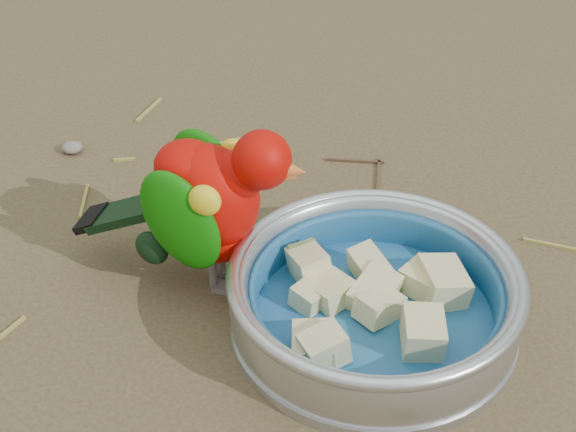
{
  "coord_description": "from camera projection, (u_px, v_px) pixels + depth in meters",
  "views": [
    {
      "loc": [
        -0.1,
        -0.53,
        0.52
      ],
      "look_at": [
        -0.03,
        0.06,
        0.08
      ],
      "focal_mm": 55.0,
      "sensor_mm": 36.0,
      "label": 1
    }
  ],
  "objects": [
    {
      "name": "ground",
      "position": [
        328.0,
        335.0,
        0.74
      ],
      "size": [
        60.0,
        60.0,
        0.0
      ],
      "primitive_type": "plane",
      "color": "brown"
    },
    {
      "name": "food_bowl",
      "position": [
        373.0,
        321.0,
        0.74
      ],
      "size": [
        0.24,
        0.24,
        0.02
      ],
      "primitive_type": "cylinder",
      "color": "#B2B2BA",
      "rests_on": "ground"
    },
    {
      "name": "bowl_wall",
      "position": [
        375.0,
        294.0,
        0.72
      ],
      "size": [
        0.24,
        0.24,
        0.04
      ],
      "primitive_type": null,
      "color": "#B2B2BA",
      "rests_on": "food_bowl"
    },
    {
      "name": "fruit_wedges",
      "position": [
        375.0,
        301.0,
        0.73
      ],
      "size": [
        0.14,
        0.14,
        0.03
      ],
      "primitive_type": null,
      "color": "beige",
      "rests_on": "food_bowl"
    },
    {
      "name": "lory_parrot",
      "position": [
        210.0,
        210.0,
        0.75
      ],
      "size": [
        0.21,
        0.16,
        0.15
      ],
      "primitive_type": null,
      "rotation": [
        0.0,
        0.0,
        -1.98
      ],
      "color": "#AC0802",
      "rests_on": "ground"
    },
    {
      "name": "ground_debris",
      "position": [
        269.0,
        278.0,
        0.79
      ],
      "size": [
        0.9,
        0.8,
        0.01
      ],
      "primitive_type": null,
      "color": "olive",
      "rests_on": "ground"
    }
  ]
}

